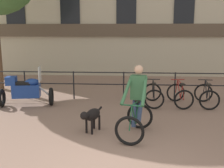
{
  "coord_description": "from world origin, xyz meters",
  "views": [
    {
      "loc": [
        0.19,
        -4.32,
        2.46
      ],
      "look_at": [
        -0.28,
        2.86,
        1.05
      ],
      "focal_mm": 42.0,
      "sensor_mm": 36.0,
      "label": 1
    }
  ],
  "objects_px": {
    "parked_motorcycle": "(26,90)",
    "parked_bicycle_near_lamp": "(153,95)",
    "parked_bicycle_mid_left": "(180,95)",
    "parked_bicycle_mid_right": "(206,96)",
    "cyclist_with_bike": "(137,104)",
    "dog": "(91,116)"
  },
  "relations": [
    {
      "from": "parked_motorcycle",
      "to": "parked_bicycle_near_lamp",
      "type": "xyz_separation_m",
      "value": [
        4.32,
        0.44,
        -0.2
      ]
    },
    {
      "from": "parked_bicycle_mid_left",
      "to": "parked_bicycle_mid_right",
      "type": "relative_size",
      "value": 1.0
    },
    {
      "from": "parked_bicycle_mid_right",
      "to": "parked_bicycle_near_lamp",
      "type": "bearing_deg",
      "value": 5.02
    },
    {
      "from": "parked_bicycle_near_lamp",
      "to": "parked_bicycle_mid_left",
      "type": "relative_size",
      "value": 0.97
    },
    {
      "from": "parked_bicycle_near_lamp",
      "to": "parked_bicycle_mid_right",
      "type": "bearing_deg",
      "value": -178.67
    },
    {
      "from": "parked_bicycle_mid_right",
      "to": "parked_motorcycle",
      "type": "bearing_deg",
      "value": 9.16
    },
    {
      "from": "parked_motorcycle",
      "to": "parked_bicycle_near_lamp",
      "type": "bearing_deg",
      "value": -94.54
    },
    {
      "from": "cyclist_with_bike",
      "to": "parked_bicycle_mid_right",
      "type": "relative_size",
      "value": 1.46
    },
    {
      "from": "dog",
      "to": "parked_motorcycle",
      "type": "xyz_separation_m",
      "value": [
        -2.55,
        2.23,
        0.12
      ]
    },
    {
      "from": "parked_bicycle_near_lamp",
      "to": "parked_bicycle_mid_right",
      "type": "height_order",
      "value": "same"
    },
    {
      "from": "dog",
      "to": "parked_bicycle_mid_left",
      "type": "bearing_deg",
      "value": 69.58
    },
    {
      "from": "parked_motorcycle",
      "to": "dog",
      "type": "bearing_deg",
      "value": -141.54
    },
    {
      "from": "parked_bicycle_near_lamp",
      "to": "parked_bicycle_mid_left",
      "type": "height_order",
      "value": "same"
    },
    {
      "from": "cyclist_with_bike",
      "to": "parked_bicycle_mid_left",
      "type": "height_order",
      "value": "cyclist_with_bike"
    },
    {
      "from": "cyclist_with_bike",
      "to": "parked_bicycle_mid_right",
      "type": "bearing_deg",
      "value": 62.39
    },
    {
      "from": "cyclist_with_bike",
      "to": "parked_bicycle_near_lamp",
      "type": "xyz_separation_m",
      "value": [
        0.65,
        2.74,
        -0.41
      ]
    },
    {
      "from": "parked_motorcycle",
      "to": "parked_bicycle_mid_right",
      "type": "bearing_deg",
      "value": -96.25
    },
    {
      "from": "parked_motorcycle",
      "to": "parked_bicycle_mid_right",
      "type": "distance_m",
      "value": 6.13
    },
    {
      "from": "cyclist_with_bike",
      "to": "parked_bicycle_mid_right",
      "type": "distance_m",
      "value": 3.7
    },
    {
      "from": "cyclist_with_bike",
      "to": "parked_bicycle_near_lamp",
      "type": "bearing_deg",
      "value": 90.81
    },
    {
      "from": "parked_bicycle_mid_left",
      "to": "parked_bicycle_mid_right",
      "type": "bearing_deg",
      "value": 175.21
    },
    {
      "from": "cyclist_with_bike",
      "to": "parked_bicycle_near_lamp",
      "type": "distance_m",
      "value": 2.84
    }
  ]
}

